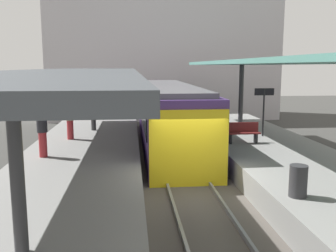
{
  "coord_description": "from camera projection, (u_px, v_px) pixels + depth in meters",
  "views": [
    {
      "loc": [
        -1.87,
        -11.14,
        4.2
      ],
      "look_at": [
        -0.34,
        4.42,
        1.68
      ],
      "focal_mm": 39.75,
      "sensor_mm": 36.0,
      "label": 1
    }
  ],
  "objects": [
    {
      "name": "ground_plane",
      "position": [
        192.0,
        200.0,
        11.79
      ],
      "size": [
        80.0,
        80.0,
        0.0
      ],
      "primitive_type": "plane",
      "color": "#383835"
    },
    {
      "name": "platform_left",
      "position": [
        69.0,
        189.0,
        11.35
      ],
      "size": [
        4.4,
        28.0,
        1.0
      ],
      "primitive_type": "cube",
      "color": "gray",
      "rests_on": "ground_plane"
    },
    {
      "name": "platform_right",
      "position": [
        308.0,
        181.0,
        12.08
      ],
      "size": [
        4.4,
        28.0,
        1.0
      ],
      "primitive_type": "cube",
      "color": "gray",
      "rests_on": "ground_plane"
    },
    {
      "name": "track_ballast",
      "position": [
        192.0,
        197.0,
        11.78
      ],
      "size": [
        3.2,
        28.0,
        0.2
      ],
      "primitive_type": "cube",
      "color": "#4C4742",
      "rests_on": "ground_plane"
    },
    {
      "name": "rail_near_side",
      "position": [
        170.0,
        193.0,
        11.68
      ],
      "size": [
        0.08,
        28.0,
        0.14
      ],
      "primitive_type": "cube",
      "color": "slate",
      "rests_on": "track_ballast"
    },
    {
      "name": "rail_far_side",
      "position": [
        215.0,
        191.0,
        11.82
      ],
      "size": [
        0.08,
        28.0,
        0.14
      ],
      "primitive_type": "cube",
      "color": "slate",
      "rests_on": "track_ballast"
    },
    {
      "name": "commuter_train",
      "position": [
        169.0,
        116.0,
        18.66
      ],
      "size": [
        2.78,
        13.09,
        3.1
      ],
      "color": "#472D6B",
      "rests_on": "track_ballast"
    },
    {
      "name": "canopy_left",
      "position": [
        72.0,
        74.0,
        12.17
      ],
      "size": [
        4.18,
        21.0,
        3.07
      ],
      "color": "#333335",
      "rests_on": "platform_left"
    },
    {
      "name": "canopy_right",
      "position": [
        295.0,
        63.0,
        12.85
      ],
      "size": [
        4.18,
        21.0,
        3.44
      ],
      "color": "#333335",
      "rests_on": "platform_right"
    },
    {
      "name": "platform_bench",
      "position": [
        243.0,
        132.0,
        15.64
      ],
      "size": [
        1.4,
        0.41,
        0.86
      ],
      "color": "black",
      "rests_on": "platform_right"
    },
    {
      "name": "platform_sign",
      "position": [
        264.0,
        101.0,
        16.94
      ],
      "size": [
        0.9,
        0.08,
        2.21
      ],
      "color": "#262628",
      "rests_on": "platform_right"
    },
    {
      "name": "litter_bin",
      "position": [
        298.0,
        181.0,
        9.16
      ],
      "size": [
        0.44,
        0.44,
        0.8
      ],
      "primitive_type": "cylinder",
      "color": "#2D2D30",
      "rests_on": "platform_right"
    },
    {
      "name": "passenger_near_bench",
      "position": [
        42.0,
        132.0,
        13.13
      ],
      "size": [
        0.36,
        0.36,
        1.7
      ],
      "color": "maroon",
      "rests_on": "platform_left"
    },
    {
      "name": "passenger_mid_platform",
      "position": [
        70.0,
        120.0,
        16.35
      ],
      "size": [
        0.36,
        0.36,
        1.64
      ],
      "color": "maroon",
      "rests_on": "platform_left"
    },
    {
      "name": "station_building_backdrop",
      "position": [
        163.0,
        50.0,
        30.64
      ],
      "size": [
        18.0,
        6.0,
        11.0
      ],
      "primitive_type": "cube",
      "color": "#B7B2B7",
      "rests_on": "ground_plane"
    }
  ]
}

